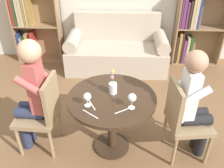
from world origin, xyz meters
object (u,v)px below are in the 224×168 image
object	(u,v)px
wine_glass_left	(87,97)
wine_glass_right	(132,98)
person_left	(32,94)
bookshelf_left	(31,25)
chair_left	(43,111)
flower_vase	(113,86)
person_right	(194,104)
couch	(117,51)
chair_right	(183,118)
bookshelf_right	(192,29)

from	to	relation	value
wine_glass_left	wine_glass_right	bearing A→B (deg)	-2.33
person_left	wine_glass_left	xyz separation A→B (m)	(0.59, -0.16, 0.10)
bookshelf_left	chair_left	bearing A→B (deg)	-69.26
flower_vase	chair_left	bearing A→B (deg)	-174.59
person_right	person_left	bearing A→B (deg)	81.90
wine_glass_left	flower_vase	distance (m)	0.32
couch	chair_left	xyz separation A→B (m)	(-0.73, -1.93, 0.18)
chair_right	person_left	xyz separation A→B (m)	(-1.55, 0.05, 0.21)
chair_right	wine_glass_left	world-z (taller)	chair_right
wine_glass_right	chair_right	bearing A→B (deg)	13.22
bookshelf_right	person_right	distance (m)	2.27
chair_right	person_left	world-z (taller)	person_left
couch	bookshelf_right	bearing A→B (deg)	11.25
couch	bookshelf_left	size ratio (longest dim) A/B	1.28
couch	person_right	bearing A→B (deg)	-67.22
chair_right	bookshelf_right	bearing A→B (deg)	-22.04
bookshelf_left	flower_vase	world-z (taller)	bookshelf_left
bookshelf_left	wine_glass_right	distance (m)	2.94
chair_left	wine_glass_right	size ratio (longest dim) A/B	5.72
person_left	wine_glass_right	xyz separation A→B (m)	(1.01, -0.17, 0.11)
bookshelf_right	person_left	world-z (taller)	bookshelf_right
couch	chair_left	bearing A→B (deg)	-110.76
chair_left	wine_glass_left	distance (m)	0.62
flower_vase	chair_right	bearing A→B (deg)	-8.54
chair_left	couch	bearing A→B (deg)	162.43
bookshelf_left	wine_glass_right	world-z (taller)	bookshelf_left
bookshelf_right	wine_glass_left	distance (m)	2.81
bookshelf_right	couch	bearing A→B (deg)	-168.75
person_right	wine_glass_left	xyz separation A→B (m)	(-1.04, -0.13, 0.14)
bookshelf_right	chair_left	world-z (taller)	bookshelf_right
couch	person_right	size ratio (longest dim) A/B	1.39
bookshelf_left	flower_vase	xyz separation A→B (m)	(1.57, -2.12, 0.14)
person_right	flower_vase	xyz separation A→B (m)	(-0.81, 0.09, 0.13)
bookshelf_left	chair_right	size ratio (longest dim) A/B	1.50
wine_glass_right	wine_glass_left	bearing A→B (deg)	177.67
bookshelf_left	flower_vase	bearing A→B (deg)	-53.53
flower_vase	wine_glass_left	bearing A→B (deg)	-136.20
couch	wine_glass_left	size ratio (longest dim) A/B	12.26
couch	chair_left	world-z (taller)	couch
person_left	person_right	size ratio (longest dim) A/B	1.05
bookshelf_left	bookshelf_right	bearing A→B (deg)	0.00
couch	chair_right	xyz separation A→B (m)	(0.73, -1.97, 0.18)
chair_right	wine_glass_right	size ratio (longest dim) A/B	5.72
person_right	wine_glass_right	xyz separation A→B (m)	(-0.63, -0.14, 0.15)
person_right	couch	bearing A→B (deg)	15.68
wine_glass_right	bookshelf_left	bearing A→B (deg)	126.64
bookshelf_left	couch	bearing A→B (deg)	-9.59
couch	person_right	distance (m)	2.15
couch	bookshelf_left	bearing A→B (deg)	170.41
couch	bookshelf_right	distance (m)	1.40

